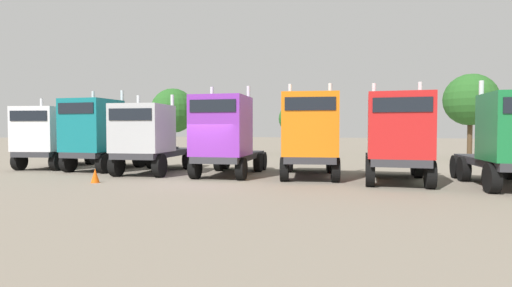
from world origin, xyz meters
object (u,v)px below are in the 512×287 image
semi_truck_silver (149,138)px  semi_truck_red (398,137)px  semi_truck_teal (98,134)px  semi_truck_white (50,137)px  traffic_cone_near (95,176)px  semi_truck_purple (225,135)px  semi_truck_orange (310,135)px

semi_truck_silver → semi_truck_red: semi_truck_red is taller
semi_truck_silver → semi_truck_teal: bearing=-105.7°
semi_truck_teal → semi_truck_silver: 3.57m
semi_truck_teal → semi_truck_silver: size_ratio=0.87×
semi_truck_teal → semi_truck_silver: semi_truck_teal is taller
semi_truck_white → semi_truck_silver: semi_truck_white is taller
traffic_cone_near → semi_truck_purple: bearing=40.4°
semi_truck_silver → semi_truck_red: bearing=81.8°
semi_truck_silver → semi_truck_orange: semi_truck_orange is taller
semi_truck_white → semi_truck_silver: (7.14, -0.55, 0.01)m
semi_truck_orange → semi_truck_red: 3.84m
semi_truck_purple → semi_truck_orange: 4.04m
semi_truck_orange → traffic_cone_near: bearing=-73.8°
semi_truck_purple → traffic_cone_near: bearing=-55.9°
semi_truck_white → semi_truck_red: (19.06, -0.35, 0.13)m
semi_truck_teal → semi_truck_orange: 11.67m
semi_truck_teal → semi_truck_red: (15.46, -0.20, -0.06)m
semi_truck_purple → semi_truck_teal: bearing=-98.3°
semi_truck_white → semi_truck_purple: size_ratio=1.04×
semi_truck_silver → semi_truck_orange: (8.12, 0.75, 0.16)m
semi_truck_red → semi_truck_silver: bearing=-92.3°
semi_truck_white → semi_truck_purple: bearing=74.4°
semi_truck_white → semi_truck_teal: size_ratio=1.09×
semi_truck_purple → semi_truck_orange: semi_truck_orange is taller
semi_truck_orange → traffic_cone_near: (-8.39, -4.35, -1.71)m
semi_truck_teal → traffic_cone_near: size_ratio=9.72×
semi_truck_red → traffic_cone_near: 12.87m
semi_truck_white → semi_truck_teal: semi_truck_teal is taller
semi_truck_silver → semi_truck_purple: 4.13m
semi_truck_teal → semi_truck_purple: semi_truck_teal is taller
semi_truck_white → semi_truck_red: bearing=75.4°
semi_truck_silver → semi_truck_white: bearing=-103.6°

